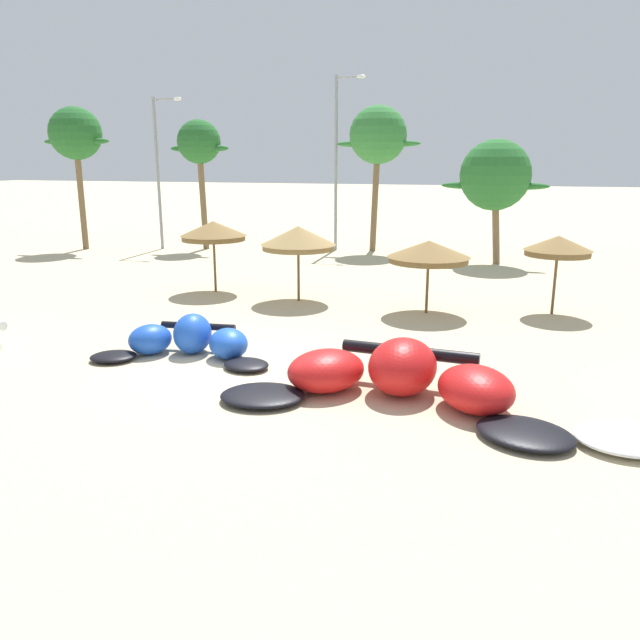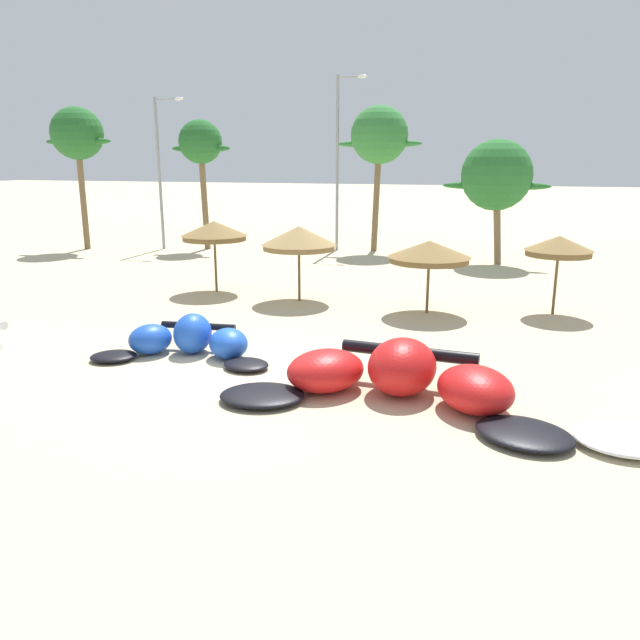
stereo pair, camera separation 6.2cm
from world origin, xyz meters
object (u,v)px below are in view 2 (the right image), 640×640
(kite_left_of_center, at_px, (397,378))
(palm_center_left, at_px, (497,176))
(beach_umbrella_outermost, at_px, (559,246))
(lamppost_west_center, at_px, (340,156))
(beach_umbrella_near_van, at_px, (214,231))
(palm_leftmost, at_px, (77,135))
(beach_umbrella_near_palms, at_px, (429,252))
(lamppost_west, at_px, (161,166))
(kite_left, at_px, (189,341))
(palm_left_of_gap, at_px, (379,136))
(beach_umbrella_middle, at_px, (299,238))
(palm_left, at_px, (201,144))

(kite_left_of_center, relative_size, palm_center_left, 1.26)
(kite_left_of_center, xyz_separation_m, beach_umbrella_outermost, (3.65, 9.77, 1.93))
(kite_left_of_center, xyz_separation_m, lamppost_west_center, (-8.24, 23.08, 5.08))
(beach_umbrella_near_van, height_order, palm_leftmost, palm_leftmost)
(palm_center_left, xyz_separation_m, lamppost_west_center, (-9.13, 2.44, 1.04))
(lamppost_west_center, bearing_deg, beach_umbrella_near_palms, -62.39)
(palm_leftmost, bearing_deg, lamppost_west, 18.67)
(kite_left, height_order, beach_umbrella_outermost, beach_umbrella_outermost)
(palm_leftmost, height_order, palm_left_of_gap, palm_left_of_gap)
(kite_left, relative_size, kite_left_of_center, 0.66)
(palm_left_of_gap, distance_m, lamppost_west_center, 2.56)
(palm_leftmost, xyz_separation_m, lamppost_west_center, (14.93, 4.37, -1.17))
(kite_left, relative_size, beach_umbrella_middle, 1.81)
(beach_umbrella_outermost, height_order, lamppost_west_center, lamppost_west_center)
(palm_center_left, bearing_deg, beach_umbrella_outermost, -75.74)
(palm_left, bearing_deg, beach_umbrella_near_van, -59.59)
(kite_left, relative_size, lamppost_west_center, 0.52)
(beach_umbrella_near_palms, relative_size, lamppost_west, 0.33)
(beach_umbrella_outermost, bearing_deg, palm_left, 150.51)
(beach_umbrella_near_palms, distance_m, palm_leftmost, 25.14)
(palm_left_of_gap, relative_size, palm_center_left, 1.32)
(kite_left, xyz_separation_m, beach_umbrella_middle, (0.49, 7.60, 2.01))
(beach_umbrella_near_palms, distance_m, lamppost_west_center, 16.75)
(beach_umbrella_near_palms, height_order, beach_umbrella_outermost, beach_umbrella_outermost)
(kite_left_of_center, relative_size, lamppost_west, 0.90)
(beach_umbrella_middle, relative_size, palm_left, 0.38)
(palm_left_of_gap, bearing_deg, beach_umbrella_near_van, -104.64)
(beach_umbrella_near_van, bearing_deg, palm_left_of_gap, 75.36)
(palm_left_of_gap, bearing_deg, kite_left_of_center, -75.76)
(palm_left, relative_size, palm_left_of_gap, 0.91)
(beach_umbrella_middle, height_order, beach_umbrella_near_palms, beach_umbrella_middle)
(kite_left_of_center, relative_size, beach_umbrella_outermost, 2.88)
(kite_left, bearing_deg, palm_leftmost, 134.54)
(beach_umbrella_middle, height_order, lamppost_west_center, lamppost_west_center)
(palm_center_left, bearing_deg, beach_umbrella_near_palms, -97.16)
(beach_umbrella_near_van, distance_m, beach_umbrella_middle, 3.93)
(beach_umbrella_near_palms, bearing_deg, lamppost_west_center, 117.61)
(lamppost_west_center, bearing_deg, beach_umbrella_outermost, -48.22)
(beach_umbrella_outermost, bearing_deg, beach_umbrella_middle, -175.37)
(kite_left, distance_m, palm_center_left, 20.88)
(kite_left, height_order, palm_left, palm_left)
(beach_umbrella_near_van, distance_m, beach_umbrella_outermost, 13.21)
(beach_umbrella_near_palms, xyz_separation_m, palm_left, (-15.64, 12.50, 4.02))
(palm_leftmost, distance_m, lamppost_west, 5.17)
(lamppost_west, bearing_deg, palm_leftmost, -161.33)
(palm_leftmost, bearing_deg, palm_left_of_gap, 15.28)
(palm_center_left, bearing_deg, beach_umbrella_near_van, -133.36)
(kite_left_of_center, bearing_deg, beach_umbrella_outermost, 69.54)
(kite_left, bearing_deg, palm_center_left, 69.87)
(kite_left_of_center, height_order, beach_umbrella_near_palms, beach_umbrella_near_palms)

